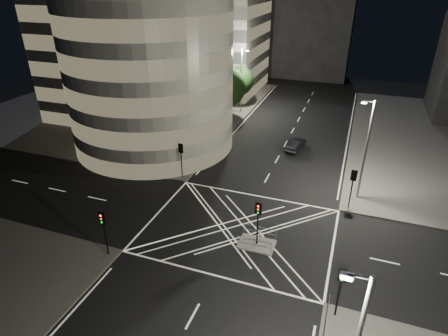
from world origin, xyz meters
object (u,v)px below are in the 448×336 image
at_px(traffic_signal_nl, 103,226).
at_px(street_lamp_left_far, 241,79).
at_px(sedan, 295,144).
at_px(traffic_signal_fl, 181,154).
at_px(traffic_signal_island, 258,216).
at_px(central_island, 257,244).
at_px(street_lamp_right_far, 366,148).
at_px(street_lamp_left_near, 195,115).
at_px(traffic_signal_nr, 341,283).
at_px(traffic_signal_fr, 353,182).

bearing_deg(traffic_signal_nl, street_lamp_left_far, 90.99).
bearing_deg(traffic_signal_nl, sedan, 67.94).
bearing_deg(traffic_signal_fl, sedan, 48.92).
bearing_deg(traffic_signal_island, central_island, 0.00).
distance_m(central_island, street_lamp_right_far, 13.98).
xyz_separation_m(traffic_signal_nl, traffic_signal_island, (10.80, 5.30, 0.00)).
bearing_deg(traffic_signal_island, street_lamp_left_near, 130.27).
height_order(traffic_signal_nl, street_lamp_right_far, street_lamp_right_far).
bearing_deg(street_lamp_right_far, traffic_signal_island, -125.30).
distance_m(traffic_signal_nl, traffic_signal_nr, 17.60).
bearing_deg(sedan, street_lamp_left_far, -36.82).
height_order(central_island, traffic_signal_island, traffic_signal_island).
bearing_deg(street_lamp_left_near, street_lamp_left_far, 90.00).
bearing_deg(street_lamp_right_far, sedan, 129.53).
xyz_separation_m(traffic_signal_nr, street_lamp_right_far, (0.64, 15.80, 2.63)).
height_order(traffic_signal_fl, traffic_signal_fr, same).
distance_m(street_lamp_left_near, sedan, 13.67).
bearing_deg(traffic_signal_fr, traffic_signal_nl, -142.31).
bearing_deg(traffic_signal_island, traffic_signal_fr, 50.67).
bearing_deg(traffic_signal_fl, central_island, -37.54).
distance_m(central_island, traffic_signal_island, 2.84).
relative_size(traffic_signal_fl, street_lamp_left_far, 0.40).
height_order(traffic_signal_fl, traffic_signal_nl, same).
bearing_deg(sedan, traffic_signal_nr, 115.36).
height_order(traffic_signal_island, street_lamp_left_far, street_lamp_left_far).
bearing_deg(sedan, traffic_signal_fr, 131.04).
xyz_separation_m(traffic_signal_nl, traffic_signal_nr, (17.60, 0.00, 0.00)).
height_order(traffic_signal_fr, sedan, traffic_signal_fr).
distance_m(traffic_signal_fl, traffic_signal_island, 13.62).
bearing_deg(traffic_signal_fr, traffic_signal_nr, -90.00).
relative_size(central_island, street_lamp_left_far, 0.30).
height_order(traffic_signal_fr, street_lamp_left_near, street_lamp_left_near).
xyz_separation_m(traffic_signal_fl, street_lamp_left_far, (-0.64, 23.20, 2.63)).
distance_m(traffic_signal_fl, street_lamp_left_near, 5.86).
distance_m(traffic_signal_fl, traffic_signal_nl, 13.60).
bearing_deg(street_lamp_left_far, street_lamp_right_far, -48.06).
height_order(traffic_signal_fr, traffic_signal_island, same).
relative_size(traffic_signal_nr, sedan, 0.94).
bearing_deg(traffic_signal_nl, traffic_signal_island, 26.14).
bearing_deg(traffic_signal_nr, traffic_signal_nl, 180.00).
relative_size(central_island, traffic_signal_island, 0.75).
relative_size(central_island, traffic_signal_nr, 0.75).
height_order(traffic_signal_fr, street_lamp_left_far, street_lamp_left_far).
xyz_separation_m(street_lamp_right_far, sedan, (-7.94, 9.62, -4.84)).
relative_size(street_lamp_left_near, street_lamp_right_far, 1.00).
height_order(central_island, sedan, sedan).
height_order(traffic_signal_nl, traffic_signal_island, same).
bearing_deg(central_island, street_lamp_left_near, 130.27).
distance_m(traffic_signal_fl, street_lamp_left_far, 23.36).
distance_m(traffic_signal_island, street_lamp_left_near, 17.89).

